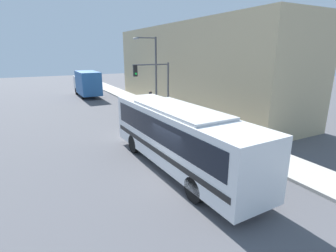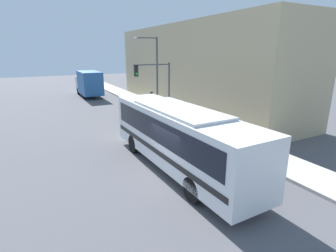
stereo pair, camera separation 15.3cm
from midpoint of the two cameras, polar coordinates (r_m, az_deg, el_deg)
The scene contains 11 objects.
ground_plane at distance 12.46m, azimuth 1.27°, elevation -11.42°, with size 120.00×120.00×0.00m, color #515156.
sidewalk at distance 32.18m, azimuth -7.33°, elevation 5.70°, with size 2.52×70.00×0.16m.
building_facade at distance 28.36m, azimuth 5.10°, elevation 12.68°, with size 6.00×26.17×8.29m.
city_bus at distance 12.77m, azimuth 2.04°, elevation -1.80°, with size 2.76×10.44×3.16m.
delivery_truck at distance 36.03m, azimuth -17.34°, elevation 8.92°, with size 2.36×6.91×3.28m.
fire_hydrant at distance 17.01m, azimuth 11.95°, elevation -2.26°, with size 0.21×0.28×0.71m.
traffic_light_pole at distance 22.40m, azimuth -2.91°, elevation 9.96°, with size 3.28×0.35×4.67m.
parking_meter at distance 22.97m, azimuth -0.16°, elevation 4.33°, with size 0.14×0.14×1.40m.
street_lamp at distance 25.11m, azimuth -3.42°, elevation 12.46°, with size 2.28×0.28×6.84m.
pedestrian_near_corner at distance 28.06m, azimuth -3.98°, elevation 6.16°, with size 0.34×0.34×1.62m.
pedestrian_mid_block at distance 24.08m, azimuth -0.13°, elevation 4.80°, with size 0.34×0.34×1.78m.
Camera 1 is at (-5.52, -9.59, 5.72)m, focal length 28.00 mm.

